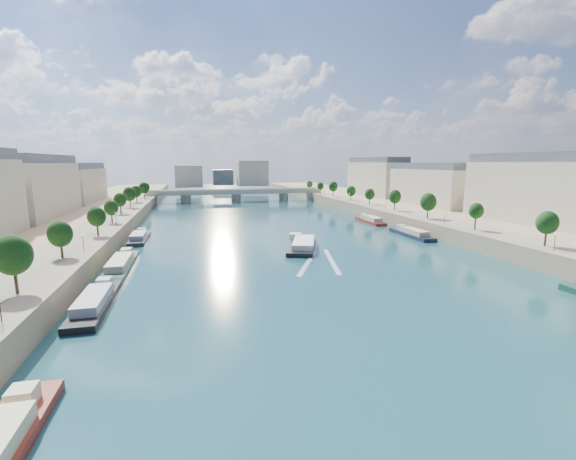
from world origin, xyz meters
TOP-DOWN VIEW (x-y plane):
  - ground at (0.00, 100.00)m, footprint 700.00×700.00m
  - quay_left at (-72.00, 100.00)m, footprint 44.00×520.00m
  - quay_right at (72.00, 100.00)m, footprint 44.00×520.00m
  - pave_left at (-57.00, 100.00)m, footprint 14.00×520.00m
  - pave_right at (57.00, 100.00)m, footprint 14.00×520.00m
  - trees_left at (-55.00, 102.00)m, footprint 4.80×268.80m
  - trees_right at (55.00, 110.00)m, footprint 4.80×268.80m
  - lamps_left at (-52.50, 90.00)m, footprint 0.36×200.36m
  - lamps_right at (52.50, 105.00)m, footprint 0.36×200.36m
  - buildings_left at (-85.00, 112.00)m, footprint 16.00×226.00m
  - buildings_right at (85.00, 112.00)m, footprint 16.00×226.00m
  - skyline at (3.19, 319.52)m, footprint 79.00×42.00m
  - bridge at (0.00, 228.77)m, footprint 112.00×12.00m
  - tour_barge at (3.39, 84.33)m, footprint 15.24×26.37m
  - wake at (3.39, 67.67)m, footprint 16.05×25.66m
  - moored_barges_left at (-45.50, 43.86)m, footprint 5.00×153.64m
  - moored_barges_right at (45.50, 53.92)m, footprint 5.00×163.69m

SIDE VIEW (x-z plane):
  - ground at x=0.00m, z-range 0.00..0.00m
  - wake at x=3.39m, z-range 0.00..0.04m
  - moored_barges_right at x=45.50m, z-range -0.96..2.64m
  - moored_barges_left at x=-45.50m, z-range -0.96..2.64m
  - tour_barge at x=3.39m, z-range -0.89..2.72m
  - quay_left at x=-72.00m, z-range 0.00..5.00m
  - quay_right at x=72.00m, z-range 0.00..5.00m
  - pave_left at x=-57.00m, z-range 5.00..5.10m
  - pave_right at x=57.00m, z-range 5.00..5.10m
  - bridge at x=0.00m, z-range 1.01..9.16m
  - lamps_left at x=-52.50m, z-range 5.64..9.92m
  - lamps_right at x=52.50m, z-range 5.64..9.92m
  - trees_left at x=-55.00m, z-range 6.35..14.61m
  - trees_right at x=55.00m, z-range 6.35..14.61m
  - skyline at x=3.19m, z-range 3.66..25.66m
  - buildings_left at x=-85.00m, z-range 4.85..28.05m
  - buildings_right at x=85.00m, z-range 4.85..28.05m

